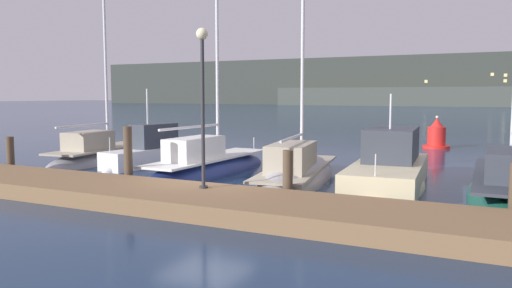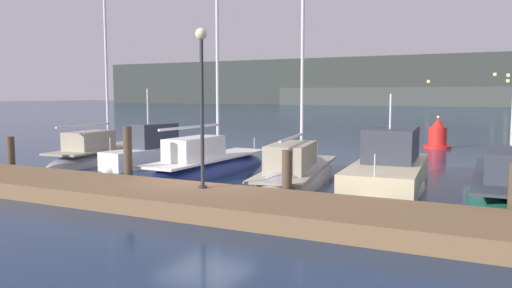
# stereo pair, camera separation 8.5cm
# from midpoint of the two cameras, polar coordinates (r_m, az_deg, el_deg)

# --- Properties ---
(ground_plane) EXTENTS (400.00, 400.00, 0.00)m
(ground_plane) POSITION_cam_midpoint_polar(r_m,az_deg,el_deg) (15.34, -6.00, -5.65)
(ground_plane) COLOR #192D4C
(dock) EXTENTS (22.84, 2.80, 0.45)m
(dock) POSITION_cam_midpoint_polar(r_m,az_deg,el_deg) (13.81, -10.05, -6.02)
(dock) COLOR brown
(dock) RESTS_ON ground
(mooring_pile_0) EXTENTS (0.28, 0.28, 1.45)m
(mooring_pile_0) POSITION_cam_midpoint_polar(r_m,az_deg,el_deg) (20.73, -26.36, -1.24)
(mooring_pile_0) COLOR #4C3D2D
(mooring_pile_0) RESTS_ON ground
(mooring_pile_1) EXTENTS (0.28, 0.28, 1.98)m
(mooring_pile_1) POSITION_cam_midpoint_polar(r_m,az_deg,el_deg) (16.67, -14.55, -1.44)
(mooring_pile_1) COLOR #4C3D2D
(mooring_pile_1) RESTS_ON ground
(mooring_pile_2) EXTENTS (0.28, 0.28, 1.48)m
(mooring_pile_2) POSITION_cam_midpoint_polar(r_m,az_deg,el_deg) (13.79, 3.47, -3.78)
(mooring_pile_2) COLOR #4C3D2D
(mooring_pile_2) RESTS_ON ground
(sailboat_berth_1) EXTENTS (2.75, 6.98, 8.76)m
(sailboat_berth_1) POSITION_cam_midpoint_polar(r_m,az_deg,el_deg) (23.47, -17.52, -1.57)
(sailboat_berth_1) COLOR gray
(sailboat_berth_1) RESTS_ON ground
(motorboat_berth_2) EXTENTS (1.99, 4.70, 3.89)m
(motorboat_berth_2) POSITION_cam_midpoint_polar(r_m,az_deg,el_deg) (21.54, -12.35, -1.73)
(motorboat_berth_2) COLOR white
(motorboat_berth_2) RESTS_ON ground
(sailboat_berth_3) EXTENTS (2.10, 7.93, 10.84)m
(sailboat_berth_3) POSITION_cam_midpoint_polar(r_m,az_deg,el_deg) (19.01, -5.65, -2.96)
(sailboat_berth_3) COLOR navy
(sailboat_berth_3) RESTS_ON ground
(sailboat_berth_4) EXTENTS (3.30, 8.40, 11.73)m
(sailboat_berth_4) POSITION_cam_midpoint_polar(r_m,az_deg,el_deg) (17.44, 4.58, -3.81)
(sailboat_berth_4) COLOR gray
(sailboat_berth_4) RESTS_ON ground
(motorboat_berth_5) EXTENTS (2.75, 7.07, 3.56)m
(motorboat_berth_5) POSITION_cam_midpoint_polar(r_m,az_deg,el_deg) (16.88, 14.81, -3.57)
(motorboat_berth_5) COLOR beige
(motorboat_berth_5) RESTS_ON ground
(sailboat_berth_6) EXTENTS (2.47, 8.46, 12.06)m
(sailboat_berth_6) POSITION_cam_midpoint_polar(r_m,az_deg,el_deg) (16.29, 26.95, -5.00)
(sailboat_berth_6) COLOR #195647
(sailboat_berth_6) RESTS_ON ground
(channel_buoy) EXTENTS (1.48, 1.48, 1.83)m
(channel_buoy) POSITION_cam_midpoint_polar(r_m,az_deg,el_deg) (29.75, 19.85, 0.82)
(channel_buoy) COLOR red
(channel_buoy) RESTS_ON ground
(dock_lamppost) EXTENTS (0.32, 0.32, 4.32)m
(dock_lamppost) POSITION_cam_midpoint_polar(r_m,az_deg,el_deg) (13.57, -6.31, 6.96)
(dock_lamppost) COLOR #2D2D33
(dock_lamppost) RESTS_ON dock
(hillside_backdrop) EXTENTS (240.00, 23.00, 13.92)m
(hillside_backdrop) POSITION_cam_midpoint_polar(r_m,az_deg,el_deg) (149.18, 23.92, 6.48)
(hillside_backdrop) COLOR #333833
(hillside_backdrop) RESTS_ON ground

